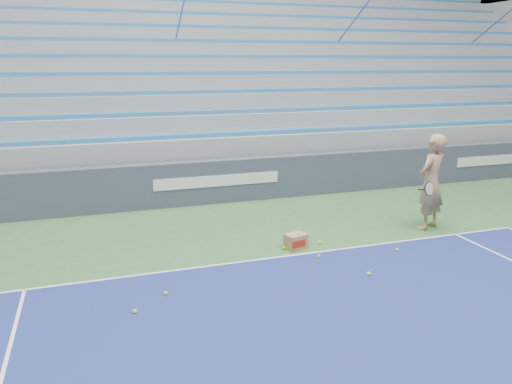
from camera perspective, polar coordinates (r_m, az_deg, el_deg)
sponsor_barrier at (r=12.69m, az=-4.56°, el=1.21°), size 30.00×0.32×1.10m
bleachers at (r=17.98m, az=-9.19°, el=10.86°), size 31.00×9.15×7.30m
tennis_player at (r=11.16m, az=19.36°, el=1.06°), size 1.05×1.00×2.05m
ball_box at (r=9.66m, az=4.58°, el=-5.64°), size 0.46×0.40×0.29m
tennis_ball_0 at (r=9.99m, az=7.31°, el=-5.72°), size 0.07×0.07×0.07m
tennis_ball_1 at (r=9.29m, az=7.21°, el=-7.30°), size 0.07×0.07×0.07m
tennis_ball_2 at (r=8.71m, az=12.79°, el=-9.11°), size 0.07×0.07×0.07m
tennis_ball_3 at (r=9.89m, az=15.78°, el=-6.38°), size 0.07×0.07×0.07m
tennis_ball_4 at (r=7.96m, az=-10.26°, el=-11.34°), size 0.07×0.07×0.07m
tennis_ball_5 at (r=7.53m, az=-13.67°, el=-13.13°), size 0.07×0.07×0.07m
tennis_ball_6 at (r=9.63m, az=3.22°, el=-6.41°), size 0.07×0.07×0.07m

